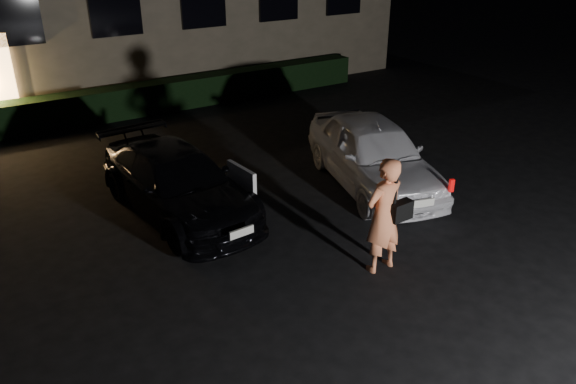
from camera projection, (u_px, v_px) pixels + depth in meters
ground at (374, 303)px, 8.04m from camera, size 80.00×80.00×0.00m
hedge at (131, 101)px, 15.84m from camera, size 15.00×0.70×0.85m
sedan at (178, 183)px, 10.35m from camera, size 2.05×4.33×1.21m
hatch at (373, 153)px, 11.42m from camera, size 2.72×4.43×1.41m
man at (384, 215)px, 8.46m from camera, size 0.79×0.48×1.87m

